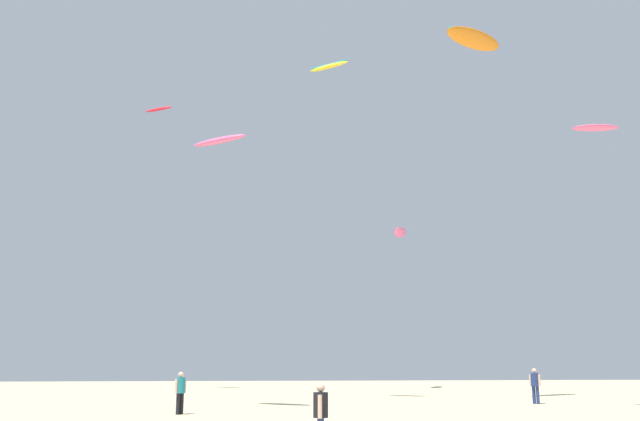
{
  "coord_description": "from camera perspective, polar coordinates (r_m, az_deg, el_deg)",
  "views": [
    {
      "loc": [
        -2.52,
        -10.94,
        2.35
      ],
      "look_at": [
        0.0,
        19.15,
        8.98
      ],
      "focal_mm": 37.64,
      "sensor_mm": 36.0,
      "label": 1
    }
  ],
  "objects": [
    {
      "name": "kite_aloft_4",
      "position": [
        34.31,
        -8.56,
        5.9
      ],
      "size": [
        3.24,
        2.72,
        0.62
      ],
      "color": "#E5598C"
    },
    {
      "name": "person_midground",
      "position": [
        30.06,
        -11.78,
        -14.66
      ],
      "size": [
        0.43,
        0.46,
        1.76
      ],
      "rotation": [
        0.0,
        0.0,
        5.54
      ],
      "color": "black",
      "rests_on": "ground"
    },
    {
      "name": "kite_aloft_0",
      "position": [
        44.21,
        12.92,
        14.04
      ],
      "size": [
        4.49,
        3.21,
        1.09
      ],
      "color": "orange"
    },
    {
      "name": "kite_aloft_1",
      "position": [
        42.0,
        0.76,
        12.15
      ],
      "size": [
        2.61,
        2.21,
        0.61
      ],
      "color": "yellow"
    },
    {
      "name": "person_left",
      "position": [
        37.74,
        17.81,
        -13.79
      ],
      "size": [
        0.46,
        0.45,
        1.8
      ],
      "rotation": [
        0.0,
        0.0,
        3.95
      ],
      "color": "navy",
      "rests_on": "ground"
    },
    {
      "name": "kite_aloft_2",
      "position": [
        36.37,
        22.36,
        6.52
      ],
      "size": [
        2.35,
        0.95,
        0.32
      ],
      "color": "#E5598C"
    },
    {
      "name": "kite_aloft_5",
      "position": [
        53.95,
        6.83,
        -1.86
      ],
      "size": [
        2.1,
        3.44,
        0.8
      ],
      "color": "#E5598C"
    },
    {
      "name": "kite_aloft_3",
      "position": [
        54.66,
        -13.54,
        8.37
      ],
      "size": [
        2.55,
        1.88,
        0.51
      ],
      "color": "red"
    },
    {
      "name": "person_foreground",
      "position": [
        18.01,
        0.06,
        -16.71
      ],
      "size": [
        0.38,
        0.56,
        1.7
      ],
      "rotation": [
        0.0,
        0.0,
        2.97
      ],
      "color": "navy",
      "rests_on": "ground"
    }
  ]
}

